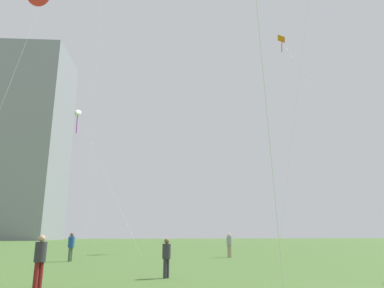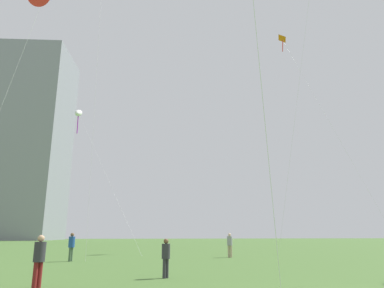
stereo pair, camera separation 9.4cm
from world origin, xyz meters
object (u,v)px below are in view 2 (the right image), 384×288
at_px(person_standing_4, 39,257).
at_px(person_standing_5, 166,255).
at_px(person_standing_0, 230,243).
at_px(person_standing_1, 72,245).
at_px(kite_flying_7, 284,43).
at_px(distant_highrise_0, 27,142).
at_px(kite_flying_1, 79,113).

xyz_separation_m(person_standing_4, person_standing_5, (4.47, 2.03, -0.09)).
bearing_deg(person_standing_4, person_standing_0, 3.51).
relative_size(person_standing_1, kite_flying_7, 0.07).
relative_size(person_standing_0, distant_highrise_0, 0.03).
relative_size(kite_flying_1, kite_flying_7, 0.57).
relative_size(person_standing_0, kite_flying_1, 0.12).
xyz_separation_m(kite_flying_1, distant_highrise_0, (-28.82, 80.50, 16.33)).
height_order(person_standing_5, distant_highrise_0, distant_highrise_0).
distance_m(person_standing_5, kite_flying_7, 39.07).
bearing_deg(person_standing_1, kite_flying_1, 34.20).
bearing_deg(person_standing_0, person_standing_4, -96.07).
relative_size(person_standing_4, distant_highrise_0, 0.03).
distance_m(kite_flying_7, distant_highrise_0, 96.98).
bearing_deg(person_standing_4, distant_highrise_0, 56.74).
xyz_separation_m(person_standing_5, distant_highrise_0, (-36.65, 104.32, 30.33)).
xyz_separation_m(person_standing_4, kite_flying_1, (-3.36, 25.85, 13.91)).
distance_m(person_standing_0, kite_flying_7, 30.03).
bearing_deg(distant_highrise_0, kite_flying_1, -63.73).
bearing_deg(person_standing_4, kite_flying_1, 47.31).
distance_m(person_standing_1, person_standing_5, 11.42).
bearing_deg(person_standing_5, distant_highrise_0, 67.86).
bearing_deg(kite_flying_1, kite_flying_7, 0.43).
bearing_deg(person_standing_1, person_standing_5, -128.38).
relative_size(kite_flying_7, distant_highrise_0, 0.44).
relative_size(person_standing_1, kite_flying_1, 0.12).
relative_size(kite_flying_1, distant_highrise_0, 0.25).
height_order(person_standing_4, person_standing_5, person_standing_4).
bearing_deg(kite_flying_7, person_standing_4, -130.12).
height_order(person_standing_1, person_standing_5, person_standing_1).
bearing_deg(kite_flying_7, distant_highrise_0, 123.98).
xyz_separation_m(person_standing_0, kite_flying_7, (11.35, 11.66, 25.24)).
relative_size(person_standing_4, kite_flying_1, 0.11).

